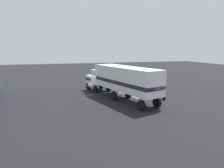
# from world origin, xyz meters

# --- Properties ---
(ground_plane) EXTENTS (120.00, 120.00, 0.00)m
(ground_plane) POSITION_xyz_m (0.00, 0.00, 0.00)
(ground_plane) COLOR black
(lane_stripe_near) EXTENTS (4.28, 1.35, 0.01)m
(lane_stripe_near) POSITION_xyz_m (-3.65, -3.50, 0.01)
(lane_stripe_near) COLOR silver
(lane_stripe_near) RESTS_ON ground_plane
(lane_stripe_mid) EXTENTS (4.31, 1.19, 0.01)m
(lane_stripe_mid) POSITION_xyz_m (-1.78, -6.52, 0.01)
(lane_stripe_mid) COLOR silver
(lane_stripe_mid) RESTS_ON ground_plane
(semi_truck) EXTENTS (14.30, 6.22, 4.50)m
(semi_truck) POSITION_xyz_m (-5.06, -1.92, 2.52)
(semi_truck) COLOR white
(semi_truck) RESTS_ON ground_plane
(person_bystander) EXTENTS (0.39, 0.48, 1.63)m
(person_bystander) POSITION_xyz_m (-1.92, -3.74, 0.89)
(person_bystander) COLOR black
(person_bystander) RESTS_ON ground_plane
(motorcycle) EXTENTS (2.11, 0.26, 1.12)m
(motorcycle) POSITION_xyz_m (-6.47, -6.88, 0.48)
(motorcycle) COLOR black
(motorcycle) RESTS_ON ground_plane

